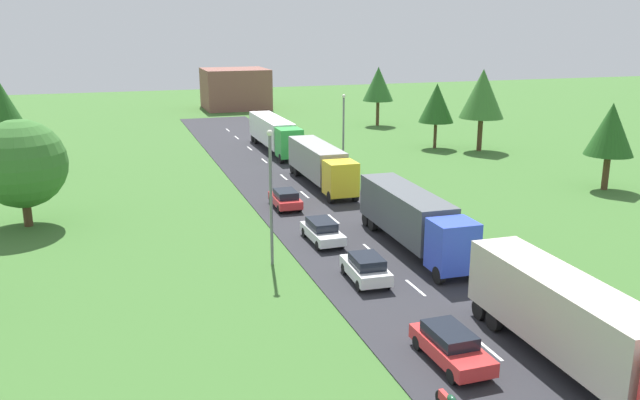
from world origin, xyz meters
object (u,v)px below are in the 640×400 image
object	(u,v)px
car_second	(451,345)
tree_birch	(611,130)
truck_second	(412,217)
tree_lime	(21,164)
lamppost_second	(271,191)
lamppost_third	(343,129)
truck_lead	(578,325)
car_fourth	(322,231)
tree_pine	(482,94)
tree_oak	(437,103)
tree_ash	(0,107)
tree_elm	(378,84)
truck_fourth	(274,132)
distant_building	(235,89)
truck_third	(321,163)
car_third	(366,268)
car_fifth	(285,199)

from	to	relation	value
car_second	tree_birch	bearing A→B (deg)	39.75
truck_second	tree_lime	bearing A→B (deg)	151.46
lamppost_second	lamppost_third	size ratio (longest dim) A/B	1.08
truck_lead	truck_second	xyz separation A→B (m)	(0.41, 16.35, -0.07)
car_fourth	tree_pine	bearing A→B (deg)	43.21
tree_oak	tree_ash	size ratio (longest dim) A/B	0.79
tree_oak	tree_lime	distance (m)	45.87
lamppost_third	tree_elm	xyz separation A→B (m)	(15.02, 27.25, 1.54)
truck_fourth	distant_building	size ratio (longest dim) A/B	1.42
truck_third	tree_elm	xyz separation A→B (m)	(18.77, 31.71, 3.71)
lamppost_third	tree_pine	size ratio (longest dim) A/B	0.83
truck_fourth	tree_lime	size ratio (longest dim) A/B	1.94
lamppost_third	tree_pine	xyz separation A→B (m)	(18.71, 6.13, 2.15)
tree_lime	distant_building	xyz separation A→B (m)	(26.93, 61.63, -1.24)
truck_second	car_second	distance (m)	14.82
lamppost_second	tree_ash	xyz separation A→B (m)	(-18.21, 30.53, 2.00)
truck_lead	tree_elm	xyz separation A→B (m)	(18.81, 65.96, 3.59)
car_third	car_fourth	bearing A→B (deg)	91.38
tree_oak	tree_lime	bearing A→B (deg)	-156.38
tree_birch	distant_building	size ratio (longest dim) A/B	0.72
car_fifth	lamppost_second	distance (m)	12.84
distant_building	tree_birch	bearing A→B (deg)	-72.99
truck_third	car_third	size ratio (longest dim) A/B	3.21
car_second	tree_ash	xyz separation A→B (m)	(-22.58, 44.60, 5.74)
tree_elm	truck_fourth	bearing A→B (deg)	-142.28
truck_third	truck_fourth	distance (m)	17.28
truck_second	tree_pine	bearing A→B (deg)	52.21
car_third	tree_oak	xyz separation A→B (m)	(22.91, 35.79, 4.35)
truck_third	tree_pine	world-z (taller)	tree_pine
tree_pine	tree_lime	world-z (taller)	tree_pine
tree_ash	distant_building	xyz separation A→B (m)	(30.33, 44.05, -3.26)
car_third	tree_ash	distance (m)	42.00
tree_pine	truck_third	bearing A→B (deg)	-154.76
distant_building	truck_lead	bearing A→B (deg)	-92.09
truck_third	lamppost_second	world-z (taller)	lamppost_second
truck_third	tree_ash	bearing A→B (deg)	154.78
truck_second	distant_building	xyz separation A→B (m)	(2.91, 74.70, 1.17)
tree_pine	distant_building	xyz separation A→B (m)	(-19.18, 46.21, -3.11)
car_fifth	distant_building	bearing A→B (deg)	82.61
truck_fourth	lamppost_second	distance (m)	36.28
truck_second	tree_lime	xyz separation A→B (m)	(-24.02, 13.07, 2.42)
car_third	lamppost_second	xyz separation A→B (m)	(-4.30, 4.46, 3.71)
tree_pine	tree_ash	size ratio (longest dim) A/B	0.98
car_third	lamppost_third	bearing A→B (deg)	72.76
tree_oak	truck_lead	bearing A→B (deg)	-111.07
car_fifth	tree_pine	size ratio (longest dim) A/B	0.44
car_third	tree_ash	size ratio (longest dim) A/B	0.43
car_third	car_fourth	world-z (taller)	car_third
tree_pine	truck_lead	bearing A→B (deg)	-116.64
tree_elm	tree_ash	bearing A→B (deg)	-157.52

